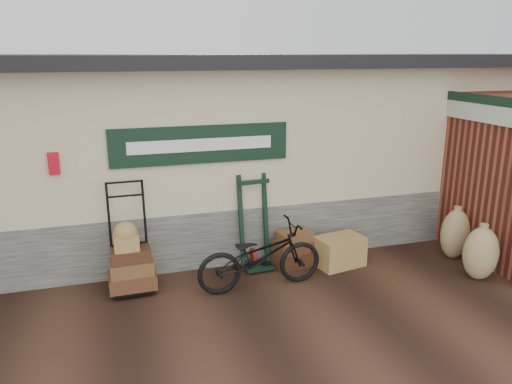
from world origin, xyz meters
TOP-DOWN VIEW (x-y plane):
  - ground at (0.00, 0.00)m, footprint 80.00×80.00m
  - station_building at (-0.01, 2.74)m, footprint 14.40×4.10m
  - brick_outbuilding at (4.70, 1.19)m, footprint 1.71×4.51m
  - porter_trolley at (-1.41, 0.67)m, footprint 0.79×0.60m
  - green_barrow at (0.47, 0.85)m, footprint 0.56×0.49m
  - suitcase_stack at (1.05, 0.71)m, footprint 0.70×0.50m
  - wicker_hamper at (1.75, 0.49)m, footprint 0.80×0.60m
  - bicycle at (0.33, 0.12)m, footprint 0.70×1.84m
  - burlap_sack_left at (3.66, 0.22)m, footprint 0.63×0.58m
  - burlap_sack_right at (3.50, -0.56)m, footprint 0.63×0.59m

SIDE VIEW (x-z plane):
  - ground at x=0.00m, z-range 0.00..0.00m
  - wicker_hamper at x=1.75m, z-range 0.00..0.47m
  - suitcase_stack at x=1.05m, z-range 0.00..0.57m
  - burlap_sack_right at x=3.50m, z-range 0.00..0.81m
  - burlap_sack_left at x=3.66m, z-range 0.00..0.82m
  - bicycle at x=0.33m, z-range 0.00..1.06m
  - green_barrow at x=0.47m, z-range 0.00..1.45m
  - porter_trolley at x=-1.41m, z-range 0.00..1.55m
  - brick_outbuilding at x=4.70m, z-range -0.01..2.61m
  - station_building at x=-0.01m, z-range 0.01..3.21m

